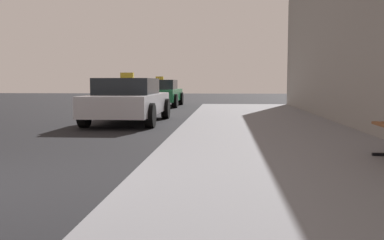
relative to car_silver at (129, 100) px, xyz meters
name	(u,v)px	position (x,y,z in m)	size (l,w,h in m)	color
sidewalk	(325,197)	(3.71, -8.08, -0.57)	(4.00, 32.00, 0.15)	slate
car_silver	(129,100)	(0.00, 0.00, 0.00)	(1.93, 4.46, 1.43)	#B7B7BF
car_green	(160,93)	(-0.37, 8.44, 0.00)	(1.93, 4.17, 1.43)	#196638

